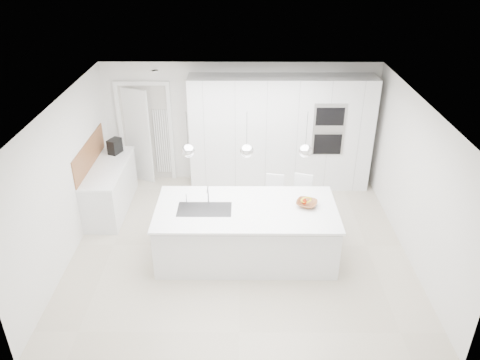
{
  "coord_description": "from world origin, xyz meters",
  "views": [
    {
      "loc": [
        0.03,
        -6.48,
        4.72
      ],
      "look_at": [
        0.0,
        0.3,
        1.1
      ],
      "focal_mm": 35.0,
      "sensor_mm": 36.0,
      "label": 1
    }
  ],
  "objects_px": {
    "island_base": "(246,235)",
    "bar_stool_right": "(303,203)",
    "fruit_bowl": "(307,204)",
    "espresso_machine": "(115,146)",
    "bar_stool_left": "(275,203)"
  },
  "relations": [
    {
      "from": "fruit_bowl",
      "to": "espresso_machine",
      "type": "xyz_separation_m",
      "value": [
        -3.48,
        1.97,
        0.11
      ]
    },
    {
      "from": "fruit_bowl",
      "to": "bar_stool_right",
      "type": "relative_size",
      "value": 0.32
    },
    {
      "from": "island_base",
      "to": "bar_stool_right",
      "type": "distance_m",
      "value": 1.32
    },
    {
      "from": "fruit_bowl",
      "to": "espresso_machine",
      "type": "distance_m",
      "value": 4.0
    },
    {
      "from": "island_base",
      "to": "fruit_bowl",
      "type": "relative_size",
      "value": 8.63
    },
    {
      "from": "island_base",
      "to": "bar_stool_right",
      "type": "relative_size",
      "value": 2.78
    },
    {
      "from": "fruit_bowl",
      "to": "bar_stool_right",
      "type": "height_order",
      "value": "bar_stool_right"
    },
    {
      "from": "bar_stool_left",
      "to": "espresso_machine",
      "type": "bearing_deg",
      "value": 169.79
    },
    {
      "from": "island_base",
      "to": "bar_stool_left",
      "type": "distance_m",
      "value": 1.04
    },
    {
      "from": "bar_stool_left",
      "to": "bar_stool_right",
      "type": "bearing_deg",
      "value": 4.77
    },
    {
      "from": "island_base",
      "to": "fruit_bowl",
      "type": "xyz_separation_m",
      "value": [
        0.95,
        0.12,
        0.51
      ]
    },
    {
      "from": "fruit_bowl",
      "to": "island_base",
      "type": "bearing_deg",
      "value": -173.05
    },
    {
      "from": "espresso_machine",
      "to": "bar_stool_left",
      "type": "distance_m",
      "value": 3.31
    },
    {
      "from": "espresso_machine",
      "to": "bar_stool_right",
      "type": "xyz_separation_m",
      "value": [
        3.53,
        -1.23,
        -0.54
      ]
    },
    {
      "from": "fruit_bowl",
      "to": "espresso_machine",
      "type": "relative_size",
      "value": 1.12
    }
  ]
}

